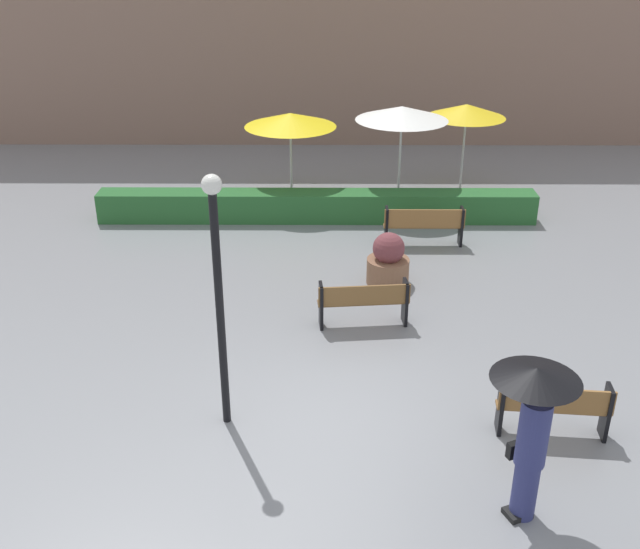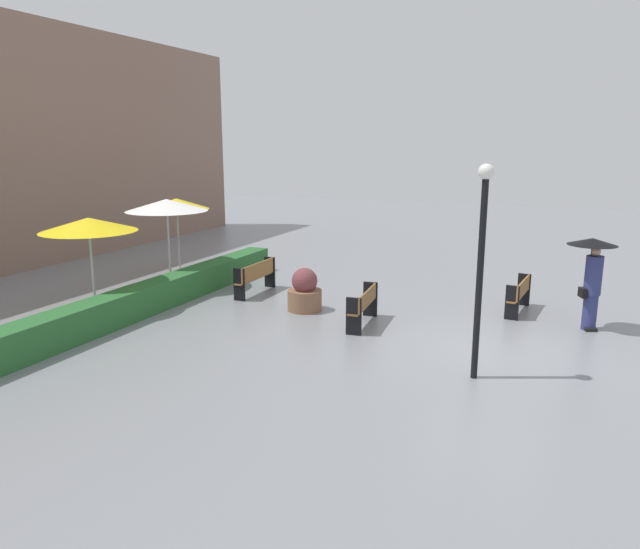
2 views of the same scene
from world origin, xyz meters
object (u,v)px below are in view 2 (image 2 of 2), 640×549
at_px(patio_umbrella_yellow_far, 177,204).
at_px(patio_umbrella_yellow, 89,225).
at_px(pedestrian_with_umbrella, 592,269).
at_px(planter_pot, 305,292).
at_px(patio_umbrella_white, 167,205).
at_px(bench_near_right, 520,293).
at_px(lamp_post, 481,250).
at_px(bench_mid_center, 364,304).
at_px(bench_back_row, 256,275).

bearing_deg(patio_umbrella_yellow_far, patio_umbrella_yellow, -169.79).
relative_size(pedestrian_with_umbrella, planter_pot, 1.93).
bearing_deg(patio_umbrella_yellow_far, pedestrian_with_umbrella, -95.90).
distance_m(pedestrian_with_umbrella, patio_umbrella_yellow, 12.17).
bearing_deg(patio_umbrella_white, patio_umbrella_yellow, 175.93).
bearing_deg(bench_near_right, patio_umbrella_yellow, 112.82).
bearing_deg(lamp_post, bench_near_right, -3.86).
bearing_deg(lamp_post, bench_mid_center, 53.15).
xyz_separation_m(planter_pot, patio_umbrella_white, (0.64, 4.75, 1.98)).
bearing_deg(lamp_post, patio_umbrella_white, 70.12).
distance_m(patio_umbrella_white, patio_umbrella_yellow_far, 2.13).
distance_m(lamp_post, patio_umbrella_yellow, 9.76).
bearing_deg(planter_pot, lamp_post, -120.40).
height_order(planter_pot, patio_umbrella_white, patio_umbrella_white).
relative_size(bench_back_row, pedestrian_with_umbrella, 0.86).
relative_size(pedestrian_with_umbrella, patio_umbrella_white, 0.81).
bearing_deg(patio_umbrella_yellow_far, bench_mid_center, -111.96).
xyz_separation_m(patio_umbrella_white, patio_umbrella_yellow_far, (1.84, 1.05, -0.18)).
bearing_deg(bench_mid_center, patio_umbrella_yellow, 103.39).
height_order(planter_pot, patio_umbrella_yellow, patio_umbrella_yellow).
bearing_deg(bench_near_right, lamp_post, 176.14).
xyz_separation_m(planter_pot, patio_umbrella_yellow_far, (2.48, 5.80, 1.80)).
distance_m(bench_back_row, patio_umbrella_yellow, 4.68).
relative_size(bench_mid_center, patio_umbrella_yellow_far, 0.70).
height_order(bench_mid_center, bench_near_right, bench_mid_center).
distance_m(bench_mid_center, patio_umbrella_white, 6.98).
xyz_separation_m(bench_back_row, patio_umbrella_white, (-0.35, 2.76, 1.92)).
bearing_deg(bench_back_row, patio_umbrella_yellow_far, 68.56).
relative_size(bench_back_row, lamp_post, 0.48).
bearing_deg(patio_umbrella_yellow_far, bench_back_row, -111.44).
height_order(patio_umbrella_yellow, patio_umbrella_yellow_far, patio_umbrella_yellow_far).
distance_m(bench_near_right, patio_umbrella_yellow, 11.06).
xyz_separation_m(bench_mid_center, planter_pot, (0.60, 1.84, -0.04)).
distance_m(bench_mid_center, pedestrian_with_umbrella, 5.26).
relative_size(lamp_post, patio_umbrella_yellow, 1.62).
bearing_deg(patio_umbrella_yellow, pedestrian_with_umbrella, -73.72).
bearing_deg(patio_umbrella_yellow_far, patio_umbrella_white, -150.34).
relative_size(lamp_post, patio_umbrella_yellow_far, 1.59).
bearing_deg(pedestrian_with_umbrella, planter_pot, 100.05).
distance_m(bench_back_row, patio_umbrella_white, 3.38).
xyz_separation_m(lamp_post, patio_umbrella_yellow_far, (5.29, 10.59, -0.12)).
bearing_deg(patio_umbrella_yellow, bench_mid_center, -76.61).
bearing_deg(patio_umbrella_yellow, bench_near_right, -67.18).
height_order(bench_back_row, bench_near_right, bench_back_row).
height_order(bench_mid_center, lamp_post, lamp_post).
bearing_deg(bench_mid_center, lamp_post, -126.85).
height_order(patio_umbrella_white, patio_umbrella_yellow_far, patio_umbrella_white).
distance_m(bench_back_row, pedestrian_with_umbrella, 8.74).
distance_m(lamp_post, patio_umbrella_white, 10.14).
xyz_separation_m(bench_near_right, patio_umbrella_yellow, (-4.24, 10.07, 1.73)).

